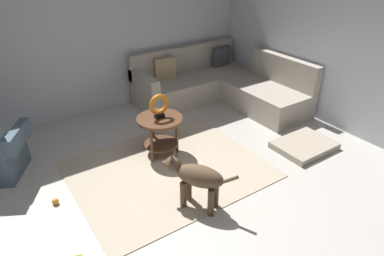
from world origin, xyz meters
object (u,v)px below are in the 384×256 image
at_px(torus_sculpture, 159,106).
at_px(sectional_couch, 219,86).
at_px(dog, 196,177).
at_px(side_table, 160,126).
at_px(dog_toy_ball, 55,201).
at_px(dog_bed_mat, 304,145).

bearing_deg(torus_sculpture, sectional_couch, 28.76).
bearing_deg(dog, sectional_couch, 13.91).
height_order(sectional_couch, side_table, sectional_couch).
height_order(dog, dog_toy_ball, dog).
height_order(sectional_couch, dog_bed_mat, sectional_couch).
bearing_deg(sectional_couch, side_table, -151.24).
xyz_separation_m(torus_sculpture, dog_toy_ball, (-1.47, -0.26, -0.68)).
xyz_separation_m(dog_bed_mat, dog, (-1.92, -0.13, 0.33)).
bearing_deg(side_table, dog_bed_mat, -30.30).
xyz_separation_m(side_table, dog_toy_ball, (-1.47, -0.26, -0.38)).
height_order(sectional_couch, dog_toy_ball, sectional_couch).
distance_m(dog_bed_mat, dog, 1.95).
bearing_deg(dog, dog_bed_mat, -29.41).
bearing_deg(sectional_couch, dog, -132.93).
relative_size(sectional_couch, torus_sculpture, 6.90).
height_order(side_table, dog_toy_ball, side_table).
bearing_deg(dog_bed_mat, dog, -176.25).
bearing_deg(dog_bed_mat, torus_sculpture, 149.70).
bearing_deg(torus_sculpture, side_table, 90.00).
distance_m(dog, dog_toy_ball, 1.57).
bearing_deg(torus_sculpture, dog, -100.42).
distance_m(side_table, dog_bed_mat, 2.02).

